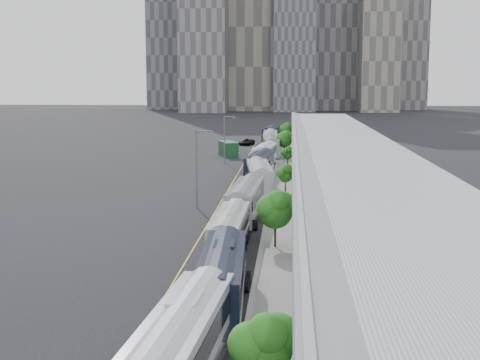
# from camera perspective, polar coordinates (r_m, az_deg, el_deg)

# --- Properties ---
(sidewalk) EXTENTS (10.00, 170.00, 0.12)m
(sidewalk) POSITION_cam_1_polar(r_m,az_deg,el_deg) (76.52, 6.12, -2.11)
(sidewalk) COLOR gray
(sidewalk) RESTS_ON ground
(lane_line) EXTENTS (0.12, 160.00, 0.02)m
(lane_line) POSITION_cam_1_polar(r_m,az_deg,el_deg) (76.91, -1.73, -2.05)
(lane_line) COLOR gold
(lane_line) RESTS_ON ground
(depot) EXTENTS (12.45, 160.40, 7.20)m
(depot) POSITION_cam_1_polar(r_m,az_deg,el_deg) (76.20, 9.16, 0.42)
(depot) COLOR gray
(depot) RESTS_ON ground
(skyline) EXTENTS (145.00, 64.00, 120.00)m
(skyline) POSITION_cam_1_polar(r_m,az_deg,el_deg) (346.52, 2.86, 14.40)
(skyline) COLOR slate
(skyline) RESTS_ON ground
(bus_0) EXTENTS (3.68, 13.82, 3.99)m
(bus_0) POSITION_cam_1_polar(r_m,az_deg,el_deg) (30.77, -5.13, -14.92)
(bus_0) COLOR #ACADB6
(bus_0) RESTS_ON ground
(bus_1) EXTENTS (3.18, 13.04, 3.78)m
(bus_1) POSITION_cam_1_polar(r_m,az_deg,el_deg) (41.55, -1.53, -8.79)
(bus_1) COLOR black
(bus_1) RESTS_ON ground
(bus_2) EXTENTS (2.70, 12.01, 3.50)m
(bus_2) POSITION_cam_1_polar(r_m,az_deg,el_deg) (54.77, -0.88, -4.72)
(bus_2) COLOR #B2B2B4
(bus_2) RESTS_ON ground
(bus_3) EXTENTS (3.26, 13.37, 3.88)m
(bus_3) POSITION_cam_1_polar(r_m,az_deg,el_deg) (67.68, 0.47, -2.07)
(bus_3) COLOR gray
(bus_3) RESTS_ON ground
(bus_4) EXTENTS (4.08, 13.66, 3.93)m
(bus_4) POSITION_cam_1_polar(r_m,az_deg,el_deg) (84.34, 1.64, 0.00)
(bus_4) COLOR #ADB0B7
(bus_4) RESTS_ON ground
(bus_5) EXTENTS (3.91, 13.28, 3.83)m
(bus_5) POSITION_cam_1_polar(r_m,az_deg,el_deg) (97.58, 1.68, 1.10)
(bus_5) COLOR #161C33
(bus_5) RESTS_ON ground
(bus_6) EXTENTS (3.84, 13.11, 3.78)m
(bus_6) POSITION_cam_1_polar(r_m,az_deg,el_deg) (110.96, 2.13, 1.96)
(bus_6) COLOR white
(bus_6) RESTS_ON ground
(bus_7) EXTENTS (3.62, 13.55, 3.91)m
(bus_7) POSITION_cam_1_polar(r_m,az_deg,el_deg) (126.40, 2.63, 2.75)
(bus_7) COLOR gray
(bus_7) RESTS_ON ground
(bus_8) EXTENTS (3.11, 14.06, 4.09)m
(bus_8) POSITION_cam_1_polar(r_m,az_deg,el_deg) (137.96, 2.59, 3.25)
(bus_8) COLOR #A4A7AE
(bus_8) RESTS_ON ground
(bus_9) EXTENTS (3.88, 13.83, 3.99)m
(bus_9) POSITION_cam_1_polar(r_m,az_deg,el_deg) (154.56, 2.67, 3.77)
(bus_9) COLOR black
(bus_9) RESTS_ON ground
(tree_0) EXTENTS (2.44, 2.44, 4.58)m
(tree_0) POSITION_cam_1_polar(r_m,az_deg,el_deg) (27.97, 1.94, -13.63)
(tree_0) COLOR black
(tree_0) RESTS_ON ground
(tree_1) EXTENTS (2.90, 2.90, 5.02)m
(tree_1) POSITION_cam_1_polar(r_m,az_deg,el_deg) (55.92, 3.04, -2.27)
(tree_1) COLOR black
(tree_1) RESTS_ON ground
(tree_2) EXTENTS (1.56, 1.56, 4.38)m
(tree_2) POSITION_cam_1_polar(r_m,az_deg,el_deg) (75.92, 3.91, 0.50)
(tree_2) COLOR black
(tree_2) RESTS_ON ground
(tree_3) EXTENTS (1.39, 1.39, 3.95)m
(tree_3) POSITION_cam_1_polar(r_m,az_deg,el_deg) (100.64, 4.08, 2.21)
(tree_3) COLOR black
(tree_3) RESTS_ON ground
(tree_4) EXTENTS (2.78, 2.78, 5.13)m
(tree_4) POSITION_cam_1_polar(r_m,az_deg,el_deg) (123.68, 3.82, 3.59)
(tree_4) COLOR black
(tree_4) RESTS_ON ground
(tree_5) EXTENTS (2.52, 2.52, 5.17)m
(tree_5) POSITION_cam_1_polar(r_m,az_deg,el_deg) (146.88, 3.97, 4.39)
(tree_5) COLOR black
(tree_5) RESTS_ON ground
(street_lamp_near) EXTENTS (2.04, 0.22, 8.67)m
(street_lamp_near) POSITION_cam_1_polar(r_m,az_deg,el_deg) (73.84, -3.59, 1.44)
(street_lamp_near) COLOR #59595E
(street_lamp_near) RESTS_ON ground
(street_lamp_far) EXTENTS (2.04, 0.22, 8.24)m
(street_lamp_far) POSITION_cam_1_polar(r_m,az_deg,el_deg) (114.27, -1.25, 3.76)
(street_lamp_far) COLOR #59595E
(street_lamp_far) RESTS_ON ground
(shipping_container) EXTENTS (4.35, 6.67, 2.83)m
(shipping_container) POSITION_cam_1_polar(r_m,az_deg,el_deg) (126.34, -1.00, 2.65)
(shipping_container) COLOR #123A1D
(shipping_container) RESTS_ON ground
(suv) EXTENTS (3.80, 5.60, 1.42)m
(suv) POSITION_cam_1_polar(r_m,az_deg,el_deg) (149.91, 0.58, 3.27)
(suv) COLOR black
(suv) RESTS_ON ground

